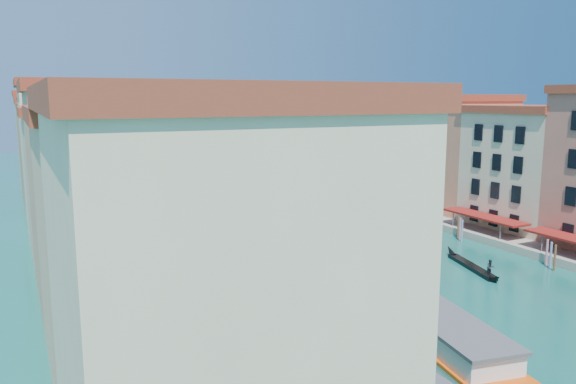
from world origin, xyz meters
The scene contains 12 objects.
left_bank_palazzos centered at (-26.00, 64.68, 9.71)m, with size 12.80×128.40×21.00m.
right_bank_palazzos centered at (30.00, 65.00, 9.75)m, with size 12.80×128.40×21.00m.
quay centered at (22.00, 65.00, 0.50)m, with size 4.00×140.00×1.00m, color gray.
vaporetto_stop centered at (-16.00, 12.00, 1.44)m, with size 5.40×16.40×3.65m.
mooring_poles_right centered at (19.10, 28.80, 1.30)m, with size 1.44×54.24×3.20m.
vaporetto_near centered at (-6.00, 16.26, 1.34)m, with size 7.93×20.54×2.98m.
vaporetto_far centered at (-3.26, 68.15, 1.47)m, with size 13.20×22.08×3.26m.
gondola_fore centered at (-0.91, 34.57, 0.41)m, with size 4.98×11.67×2.41m.
gondola_right centered at (10.99, 29.32, 0.45)m, with size 4.11×11.64×2.37m.
gondola_far centered at (7.44, 48.07, 0.38)m, with size 3.31×13.07×1.86m.
motorboat_mid centered at (0.35, 39.41, 0.55)m, with size 2.52×6.89×1.40m.
motorboat_far centered at (9.95, 89.95, 0.65)m, with size 4.30×8.40×1.67m.
Camera 1 is at (-33.27, -14.70, 18.52)m, focal length 35.00 mm.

